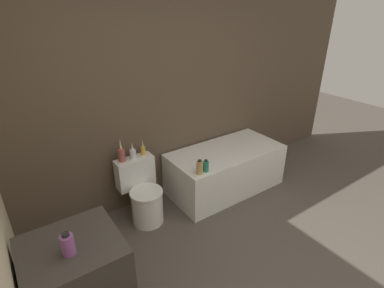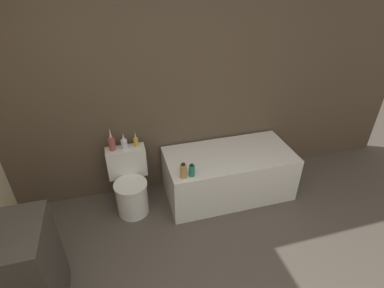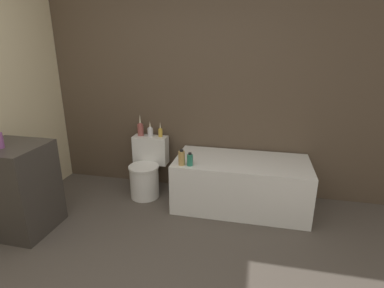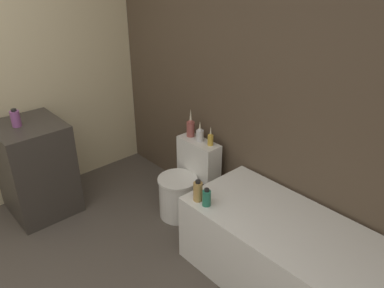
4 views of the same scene
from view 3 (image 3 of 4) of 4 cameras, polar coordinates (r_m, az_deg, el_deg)
name	(u,v)px [view 3 (image 3 of 4)]	position (r m, az deg, el deg)	size (l,w,h in m)	color
wall_back_tiled	(185,86)	(3.68, -1.41, 10.91)	(6.40, 0.06, 2.60)	brown
bathtub	(241,183)	(3.47, 9.25, -7.37)	(1.48, 0.73, 0.56)	white
toilet	(147,170)	(3.74, -8.62, -4.89)	(0.43, 0.53, 0.69)	white
vanity_counter	(17,189)	(3.41, -30.37, -7.34)	(0.61, 0.56, 0.89)	#38332D
vase_gold	(140,128)	(3.79, -9.79, 2.94)	(0.08, 0.08, 0.27)	#994C47
vase_silver	(150,131)	(3.75, -7.96, 2.46)	(0.07, 0.07, 0.19)	silver
vase_bronze	(160,132)	(3.72, -6.05, 2.33)	(0.05, 0.05, 0.19)	gold
shampoo_bottle_tall	(182,158)	(3.17, -1.99, -2.66)	(0.07, 0.07, 0.17)	tan
shampoo_bottle_short	(190,160)	(3.15, -0.39, -3.02)	(0.06, 0.06, 0.14)	#267259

